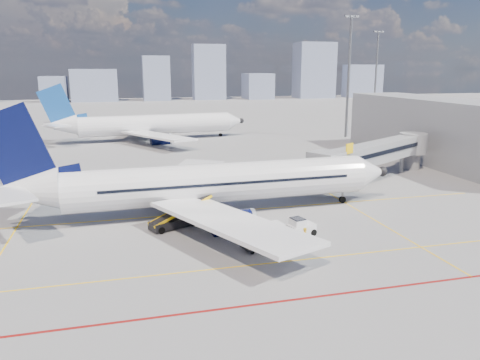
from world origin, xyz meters
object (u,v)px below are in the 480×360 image
Objects in this scene: baggage_tug at (300,227)px; belt_loader at (175,220)px; ramp_worker at (305,237)px; cargo_dolly at (264,236)px; second_aircraft at (148,125)px; main_aircraft at (204,184)px.

belt_loader is at bearing 140.45° from baggage_tug.
belt_loader is at bearing 70.66° from ramp_worker.
cargo_dolly is 9.72m from belt_loader.
belt_loader is (-10.64, 5.07, -0.12)m from baggage_tug.
second_aircraft reaches higher than belt_loader.
baggage_tug is at bearing 15.45° from cargo_dolly.
ramp_worker is at bearing -88.63° from second_aircraft.
baggage_tug is (9.42, -62.00, -2.41)m from second_aircraft.
ramp_worker is at bearing -62.04° from belt_loader.
belt_loader is at bearing 120.68° from cargo_dolly.
belt_loader is at bearing -138.40° from main_aircraft.
cargo_dolly reaches higher than ramp_worker.
ramp_worker is (6.59, -10.96, -2.37)m from main_aircraft.
main_aircraft reaches higher than belt_loader.
belt_loader reaches higher than cargo_dolly.
baggage_tug is 0.68× the size of cargo_dolly.
baggage_tug is 11.79m from belt_loader.
cargo_dolly is at bearing -74.82° from main_aircraft.
main_aircraft is 6.46× the size of belt_loader.
main_aircraft reaches higher than ramp_worker.
cargo_dolly is 2.32× the size of ramp_worker.
main_aircraft is 13.01m from ramp_worker.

